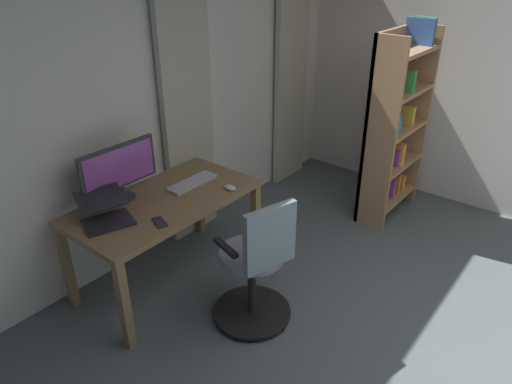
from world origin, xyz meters
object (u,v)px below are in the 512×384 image
computer_mouse (230,188)px  computer_monitor (119,169)px  cell_phone_face_up (160,222)px  bookshelf (393,126)px  desk (165,210)px  computer_keyboard (192,183)px  office_chair (257,267)px  laptop (105,213)px

computer_mouse → computer_monitor: bearing=-41.9°
cell_phone_face_up → bookshelf: size_ratio=0.08×
cell_phone_face_up → bookshelf: 2.43m
desk → computer_keyboard: 0.32m
computer_monitor → cell_phone_face_up: size_ratio=4.33×
office_chair → laptop: 1.08m
computer_mouse → bookshelf: bookshelf is taller
desk → computer_monitor: computer_monitor is taller
laptop → bookshelf: size_ratio=0.24×
laptop → office_chair: bearing=137.7°
laptop → bookshelf: bookshelf is taller
computer_mouse → computer_keyboard: bearing=-69.3°
bookshelf → cell_phone_face_up: bearing=-13.7°
office_chair → computer_mouse: office_chair is taller
computer_keyboard → computer_mouse: 0.32m
computer_monitor → computer_mouse: size_ratio=6.24×
office_chair → computer_mouse: 0.72m
office_chair → cell_phone_face_up: office_chair is taller
desk → cell_phone_face_up: cell_phone_face_up is taller
computer_monitor → cell_phone_face_up: 0.54m
computer_keyboard → desk: bearing=3.4°
computer_keyboard → computer_mouse: bearing=110.7°
bookshelf → computer_mouse: bearing=-17.4°
computer_monitor → laptop: size_ratio=1.43×
cell_phone_face_up → laptop: bearing=-34.6°
computer_monitor → laptop: 0.37m
office_chair → desk: bearing=109.3°
cell_phone_face_up → bookshelf: bearing=-172.3°
desk → computer_keyboard: (-0.30, -0.02, 0.10)m
office_chair → cell_phone_face_up: bearing=132.0°
laptop → bookshelf: (-2.56, 0.88, 0.11)m
bookshelf → laptop: bearing=-19.0°
laptop → computer_mouse: (-0.86, 0.35, -0.04)m
desk → computer_monitor: 0.45m
computer_monitor → cell_phone_face_up: (0.07, 0.49, -0.23)m
desk → office_chair: (-0.05, 0.83, -0.17)m
office_chair → laptop: bearing=134.7°
computer_keyboard → bookshelf: 1.99m
desk → laptop: size_ratio=3.23×
computer_keyboard → cell_phone_face_up: computer_keyboard is taller
computer_keyboard → laptop: size_ratio=0.98×
computer_monitor → bookshelf: size_ratio=0.34×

